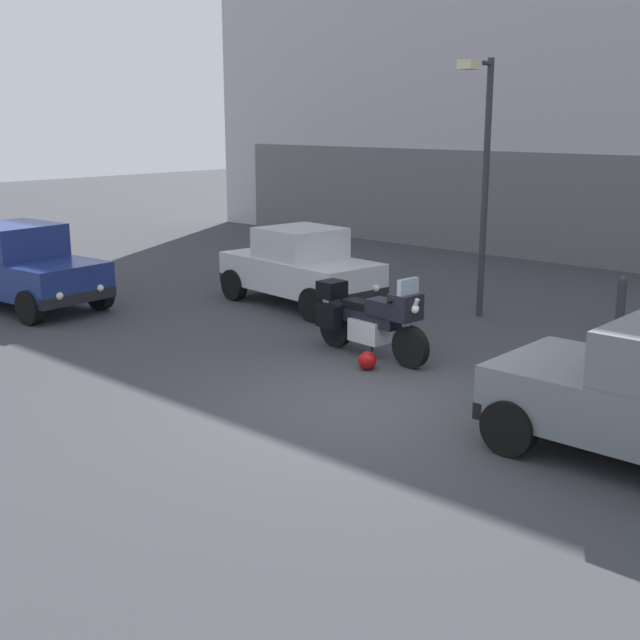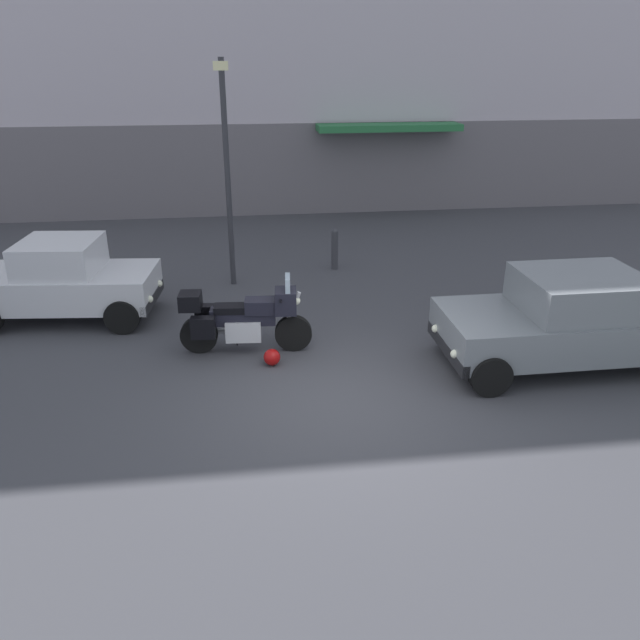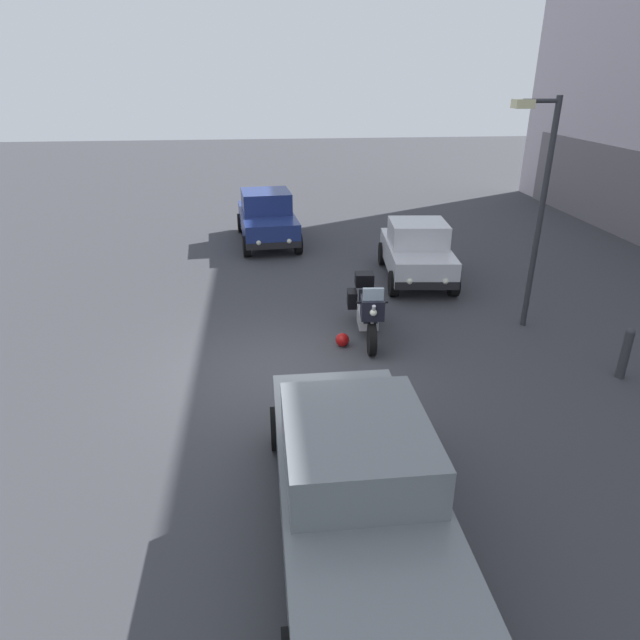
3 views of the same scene
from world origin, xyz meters
TOP-DOWN VIEW (x-y plane):
  - ground_plane at (0.00, 0.00)m, footprint 80.00×80.00m
  - motorcycle at (-1.40, 1.89)m, footprint 2.26×0.81m
  - helmet at (-0.95, 1.30)m, footprint 0.28×0.28m
  - car_hatchback_near at (-8.79, -0.05)m, footprint 3.97×2.06m
  - car_sedan_far at (4.03, 0.73)m, footprint 4.58×1.91m
  - car_compact_side at (-4.76, 3.83)m, footprint 3.59×2.01m
  - streetlamp_curbside at (-1.57, 5.27)m, footprint 0.28×0.94m
  - bollard_curbside at (0.84, 6.16)m, footprint 0.16×0.16m

SIDE VIEW (x-z plane):
  - ground_plane at x=0.00m, z-range 0.00..0.00m
  - helmet at x=-0.95m, z-range 0.00..0.28m
  - bollard_curbside at x=0.84m, z-range 0.03..1.02m
  - motorcycle at x=-1.40m, z-range -0.06..1.30m
  - car_compact_side at x=-4.76m, z-range -0.01..1.55m
  - car_sedan_far at x=4.03m, z-range 0.00..1.56m
  - car_hatchback_near at x=-8.79m, z-range -0.01..1.63m
  - streetlamp_curbside at x=-1.57m, z-range 0.52..5.23m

